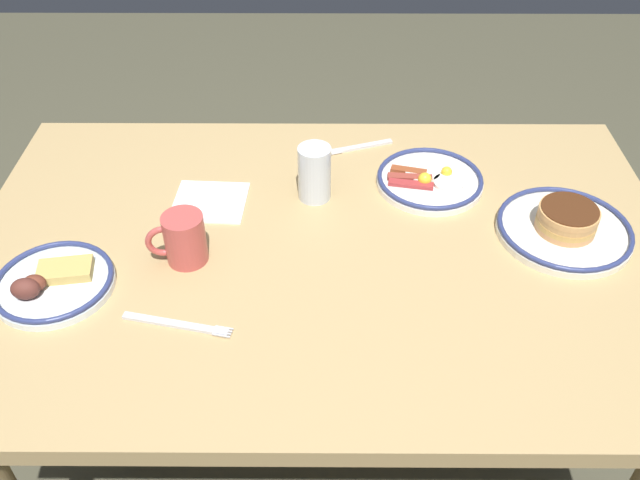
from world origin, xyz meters
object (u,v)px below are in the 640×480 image
(coffee_mug, at_px, (181,238))
(fork_near, at_px, (175,324))
(plate_far_companion, at_px, (50,282))
(plate_center_pancakes, at_px, (428,180))
(paper_napkin, at_px, (208,202))
(butter_knife, at_px, (347,149))
(drinking_glass, at_px, (313,175))
(plate_near_main, at_px, (563,226))

(coffee_mug, xyz_separation_m, fork_near, (-0.01, 0.17, -0.05))
(coffee_mug, bearing_deg, plate_far_companion, 19.54)
(plate_center_pancakes, xyz_separation_m, coffee_mug, (0.49, 0.24, 0.04))
(paper_napkin, bearing_deg, butter_knife, -145.64)
(plate_far_companion, height_order, butter_knife, plate_far_companion)
(coffee_mug, distance_m, butter_knife, 0.50)
(plate_center_pancakes, distance_m, drinking_glass, 0.25)
(plate_far_companion, xyz_separation_m, butter_knife, (-0.54, -0.46, -0.01))
(paper_napkin, bearing_deg, drinking_glass, -174.12)
(coffee_mug, bearing_deg, plate_near_main, -174.05)
(plate_far_companion, xyz_separation_m, fork_near, (-0.24, 0.09, -0.01))
(fork_near, bearing_deg, plate_far_companion, -20.53)
(fork_near, bearing_deg, coffee_mug, -86.12)
(plate_center_pancakes, bearing_deg, plate_near_main, 145.82)
(plate_center_pancakes, height_order, plate_far_companion, plate_far_companion)
(plate_near_main, distance_m, coffee_mug, 0.74)
(plate_center_pancakes, bearing_deg, drinking_glass, 10.09)
(plate_center_pancakes, distance_m, paper_napkin, 0.47)
(plate_center_pancakes, xyz_separation_m, butter_knife, (0.17, -0.14, -0.01))
(plate_center_pancakes, bearing_deg, paper_napkin, 8.12)
(butter_knife, bearing_deg, drinking_glass, 66.80)
(drinking_glass, bearing_deg, coffee_mug, 39.59)
(plate_near_main, bearing_deg, butter_knife, -36.08)
(fork_near, distance_m, butter_knife, 0.63)
(plate_center_pancakes, relative_size, drinking_glass, 1.91)
(paper_napkin, relative_size, fork_near, 0.77)
(plate_far_companion, height_order, drinking_glass, drinking_glass)
(paper_napkin, height_order, butter_knife, butter_knife)
(plate_near_main, distance_m, paper_napkin, 0.72)
(plate_far_companion, distance_m, paper_napkin, 0.36)
(plate_near_main, relative_size, drinking_glass, 2.19)
(drinking_glass, height_order, paper_napkin, drinking_glass)
(plate_near_main, bearing_deg, fork_near, 18.84)
(paper_napkin, xyz_separation_m, butter_knife, (-0.30, -0.20, 0.00))
(plate_near_main, distance_m, butter_knife, 0.51)
(drinking_glass, bearing_deg, butter_knife, -113.20)
(butter_knife, bearing_deg, coffee_mug, 50.03)
(plate_center_pancakes, distance_m, butter_knife, 0.22)
(fork_near, bearing_deg, drinking_glass, -121.85)
(paper_napkin, bearing_deg, coffee_mug, 83.10)
(plate_near_main, height_order, drinking_glass, drinking_glass)
(plate_near_main, relative_size, plate_center_pancakes, 1.15)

